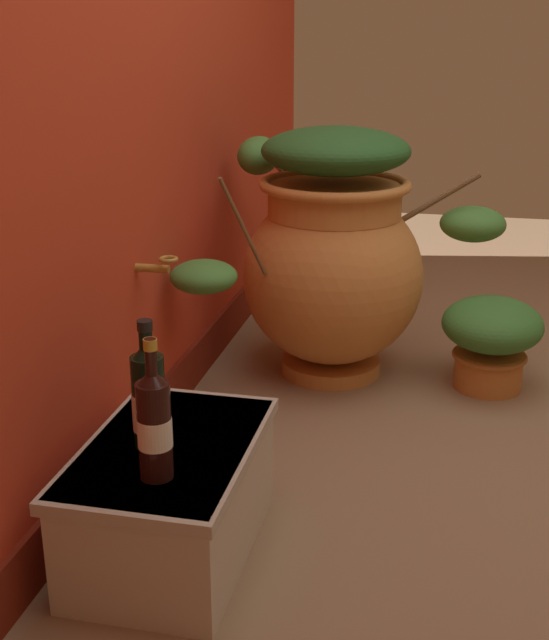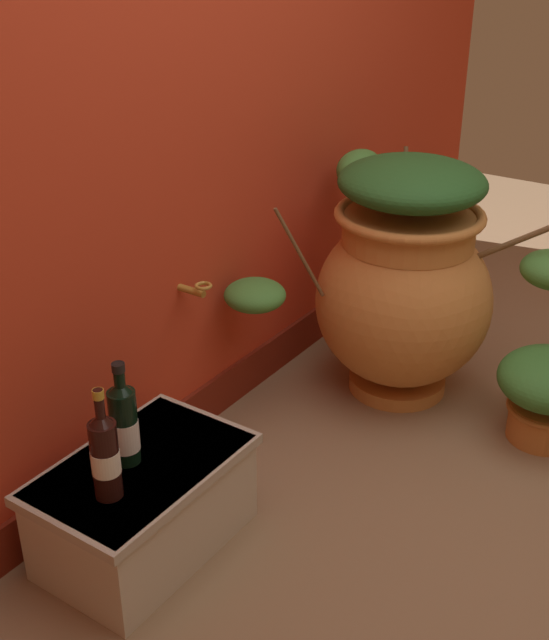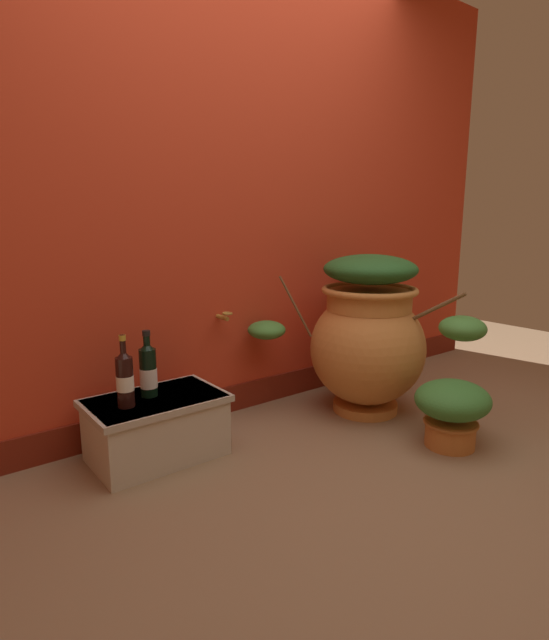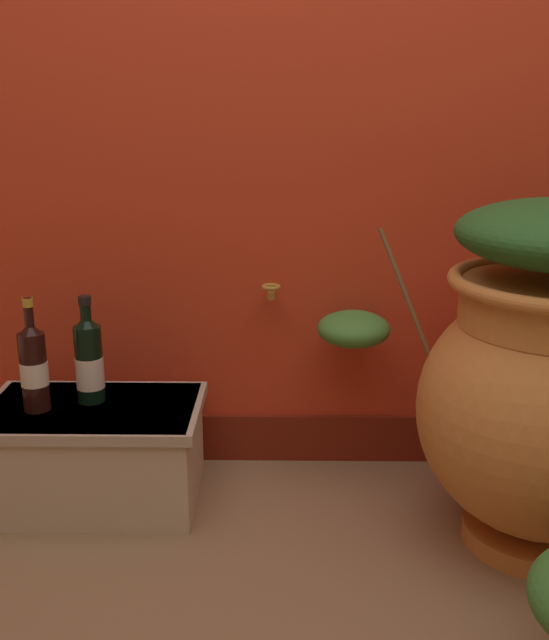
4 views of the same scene
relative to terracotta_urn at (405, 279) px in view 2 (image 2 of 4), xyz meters
name	(u,v)px [view 2 (image 2 of 4)]	position (x,y,z in m)	size (l,w,h in m)	color
ground_plane	(497,538)	(-0.60, -0.63, -0.46)	(7.00, 7.00, 0.00)	#896B4C
back_wall	(163,48)	(-0.60, 0.57, 0.83)	(4.40, 0.33, 2.60)	red
terracotta_urn	(405,279)	(0.00, 0.00, 0.00)	(1.02, 1.05, 0.90)	#CC7F3D
stone_ledge	(144,502)	(-1.21, 0.20, -0.30)	(0.62, 0.39, 0.29)	beige
wine_bottle_left	(124,422)	(-1.22, 0.24, -0.04)	(0.08, 0.08, 0.31)	black
wine_bottle_middle	(105,453)	(-1.35, 0.18, -0.03)	(0.08, 0.08, 0.32)	black
potted_shrub	(548,390)	(-0.02, -0.57, -0.26)	(0.37, 0.35, 0.33)	#C17033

